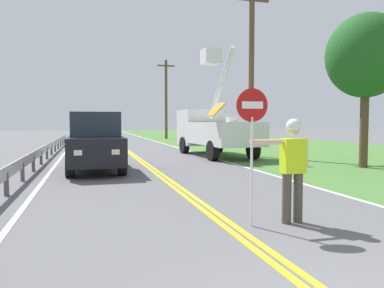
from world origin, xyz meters
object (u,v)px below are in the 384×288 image
(stop_sign_paddle, at_px, (252,126))
(utility_pole_near, at_px, (251,69))
(utility_pole_mid, at_px, (166,98))
(utility_bucket_truck, at_px, (213,129))
(oncoming_suv_nearest, at_px, (95,142))
(flagger_worker, at_px, (292,164))
(roadside_tree_verge, at_px, (366,56))

(stop_sign_paddle, distance_m, utility_pole_near, 13.36)
(stop_sign_paddle, height_order, utility_pole_mid, utility_pole_mid)
(utility_bucket_truck, relative_size, oncoming_suv_nearest, 1.50)
(stop_sign_paddle, relative_size, utility_pole_near, 0.27)
(flagger_worker, distance_m, stop_sign_paddle, 1.02)
(flagger_worker, distance_m, oncoming_suv_nearest, 8.72)
(utility_pole_near, xyz_separation_m, utility_pole_mid, (-0.12, 21.02, -0.15))
(utility_pole_mid, bearing_deg, flagger_worker, -97.80)
(oncoming_suv_nearest, height_order, roadside_tree_verge, roadside_tree_verge)
(utility_pole_mid, bearing_deg, roadside_tree_verge, -84.97)
(flagger_worker, relative_size, stop_sign_paddle, 0.78)
(oncoming_suv_nearest, relative_size, utility_pole_mid, 0.56)
(oncoming_suv_nearest, bearing_deg, utility_bucket_truck, 38.03)
(utility_bucket_truck, height_order, utility_pole_near, utility_pole_near)
(stop_sign_paddle, distance_m, oncoming_suv_nearest, 8.49)
(flagger_worker, relative_size, utility_pole_mid, 0.22)
(utility_pole_mid, relative_size, roadside_tree_verge, 1.39)
(utility_bucket_truck, distance_m, utility_pole_mid, 20.32)
(utility_pole_mid, xyz_separation_m, roadside_tree_verge, (2.34, -26.58, -0.03))
(utility_pole_near, relative_size, roadside_tree_verge, 1.45)
(flagger_worker, distance_m, roadside_tree_verge, 9.89)
(stop_sign_paddle, height_order, oncoming_suv_nearest, stop_sign_paddle)
(stop_sign_paddle, relative_size, roadside_tree_verge, 0.39)
(utility_pole_mid, bearing_deg, oncoming_suv_nearest, -107.23)
(utility_bucket_truck, xyz_separation_m, roadside_tree_verge, (3.94, -6.53, 2.85))
(stop_sign_paddle, bearing_deg, utility_pole_near, 65.58)
(oncoming_suv_nearest, relative_size, utility_pole_near, 0.54)
(roadside_tree_verge, bearing_deg, oncoming_suv_nearest, 170.02)
(stop_sign_paddle, distance_m, roadside_tree_verge, 10.25)
(flagger_worker, xyz_separation_m, utility_bucket_truck, (2.91, 12.88, 0.37))
(flagger_worker, height_order, oncoming_suv_nearest, oncoming_suv_nearest)
(oncoming_suv_nearest, xyz_separation_m, utility_pole_near, (7.82, 3.79, 3.39))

